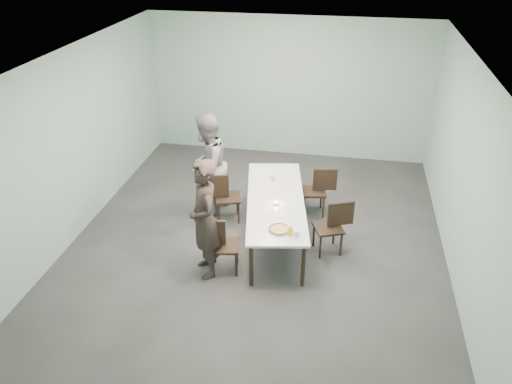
% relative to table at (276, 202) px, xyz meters
% --- Properties ---
extents(ground, '(7.00, 7.00, 0.00)m').
position_rel_table_xyz_m(ground, '(-0.27, -0.07, -0.69)').
color(ground, '#333335').
rests_on(ground, ground).
extents(room_shell, '(6.02, 7.02, 3.01)m').
position_rel_table_xyz_m(room_shell, '(-0.27, -0.07, 1.33)').
color(room_shell, '#92B8B0').
rests_on(room_shell, ground).
extents(table, '(1.34, 2.72, 0.75)m').
position_rel_table_xyz_m(table, '(0.00, 0.00, 0.00)').
color(table, white).
rests_on(table, ground).
extents(chair_near_left, '(0.64, 0.49, 0.87)m').
position_rel_table_xyz_m(chair_near_left, '(-0.69, -0.99, -0.19)').
color(chair_near_left, black).
rests_on(chair_near_left, ground).
extents(chair_far_left, '(0.65, 0.52, 0.87)m').
position_rel_table_xyz_m(chair_far_left, '(-0.98, 0.42, -0.19)').
color(chair_far_left, black).
rests_on(chair_far_left, ground).
extents(chair_near_right, '(0.65, 0.55, 0.87)m').
position_rel_table_xyz_m(chair_near_right, '(0.95, -0.17, -0.19)').
color(chair_near_right, black).
rests_on(chair_near_right, ground).
extents(chair_far_right, '(0.64, 0.49, 0.87)m').
position_rel_table_xyz_m(chair_far_right, '(0.62, 0.95, -0.19)').
color(chair_far_right, black).
rests_on(chair_far_right, ground).
extents(diner_near, '(0.71, 0.80, 1.84)m').
position_rel_table_xyz_m(diner_near, '(-0.87, -1.07, 0.23)').
color(diner_near, black).
rests_on(diner_near, ground).
extents(diner_far, '(0.87, 1.02, 1.85)m').
position_rel_table_xyz_m(diner_far, '(-1.30, 0.63, 0.23)').
color(diner_far, gray).
rests_on(diner_far, ground).
extents(pizza, '(0.34, 0.34, 0.04)m').
position_rel_table_xyz_m(pizza, '(0.19, -0.89, 0.08)').
color(pizza, white).
rests_on(pizza, table).
extents(side_plate, '(0.18, 0.18, 0.01)m').
position_rel_table_xyz_m(side_plate, '(0.16, -0.49, 0.06)').
color(side_plate, white).
rests_on(side_plate, table).
extents(beer_glass, '(0.08, 0.08, 0.15)m').
position_rel_table_xyz_m(beer_glass, '(0.36, -0.99, 0.13)').
color(beer_glass, gold).
rests_on(beer_glass, table).
extents(water_tumbler, '(0.08, 0.08, 0.09)m').
position_rel_table_xyz_m(water_tumbler, '(0.45, -0.99, 0.10)').
color(water_tumbler, silver).
rests_on(water_tumbler, table).
extents(tealight, '(0.06, 0.06, 0.05)m').
position_rel_table_xyz_m(tealight, '(0.03, -0.17, 0.08)').
color(tealight, silver).
rests_on(tealight, table).
extents(amber_tumbler, '(0.07, 0.07, 0.08)m').
position_rel_table_xyz_m(amber_tumbler, '(-0.15, 0.63, 0.10)').
color(amber_tumbler, gold).
rests_on(amber_tumbler, table).
extents(menu, '(0.33, 0.27, 0.01)m').
position_rel_table_xyz_m(menu, '(-0.37, 0.88, 0.06)').
color(menu, silver).
rests_on(menu, table).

